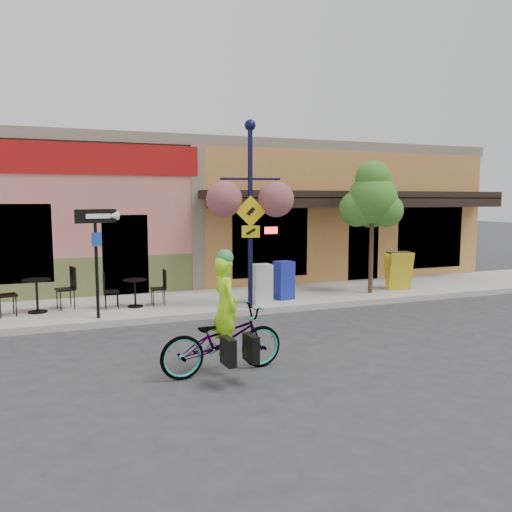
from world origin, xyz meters
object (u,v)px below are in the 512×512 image
(newspaper_box_blue, at_px, (284,280))
(street_tree, at_px, (372,227))
(newspaper_box_grey, at_px, (262,284))
(building, at_px, (198,212))
(one_way_sign, at_px, (97,264))
(bicycle, at_px, (223,340))
(lamp_post, at_px, (250,215))
(cyclist_rider, at_px, (225,323))

(newspaper_box_blue, height_order, street_tree, street_tree)
(newspaper_box_blue, relative_size, newspaper_box_grey, 1.01)
(building, xyz_separation_m, one_way_sign, (-3.86, -6.69, -0.92))
(building, xyz_separation_m, bicycle, (-2.19, -10.51, -1.72))
(lamp_post, distance_m, newspaper_box_grey, 1.80)
(building, bearing_deg, newspaper_box_blue, -83.05)
(cyclist_rider, bearing_deg, street_tree, -57.55)
(cyclist_rider, xyz_separation_m, one_way_sign, (-1.72, 3.82, 0.53))
(street_tree, bearing_deg, building, 118.21)
(building, xyz_separation_m, newspaper_box_blue, (0.75, -6.14, -1.61))
(cyclist_rider, height_order, one_way_sign, one_way_sign)
(one_way_sign, bearing_deg, building, 40.68)
(newspaper_box_grey, height_order, street_tree, street_tree)
(lamp_post, height_order, newspaper_box_blue, lamp_post)
(lamp_post, bearing_deg, street_tree, 23.40)
(newspaper_box_blue, bearing_deg, street_tree, -11.11)
(newspaper_box_blue, bearing_deg, lamp_post, -159.29)
(lamp_post, bearing_deg, cyclist_rider, -101.47)
(building, bearing_deg, cyclist_rider, -101.51)
(bicycle, xyz_separation_m, newspaper_box_blue, (2.94, 4.37, 0.11))
(building, bearing_deg, newspaper_box_grey, -89.87)
(building, distance_m, newspaper_box_blue, 6.39)
(lamp_post, distance_m, street_tree, 3.81)
(building, bearing_deg, one_way_sign, -120.00)
(bicycle, relative_size, newspaper_box_grey, 2.06)
(bicycle, xyz_separation_m, newspaper_box_grey, (2.21, 4.05, 0.11))
(bicycle, relative_size, cyclist_rider, 1.26)
(one_way_sign, bearing_deg, cyclist_rider, -85.09)
(lamp_post, height_order, one_way_sign, lamp_post)
(newspaper_box_blue, relative_size, street_tree, 0.27)
(bicycle, height_order, newspaper_box_grey, newspaper_box_grey)
(cyclist_rider, relative_size, one_way_sign, 0.67)
(newspaper_box_grey, distance_m, street_tree, 3.57)
(building, relative_size, lamp_post, 4.15)
(cyclist_rider, height_order, newspaper_box_blue, cyclist_rider)
(building, bearing_deg, lamp_post, -93.49)
(lamp_post, bearing_deg, bicycle, -102.11)
(bicycle, height_order, cyclist_rider, cyclist_rider)
(bicycle, relative_size, one_way_sign, 0.85)
(bicycle, bearing_deg, lamp_post, -31.65)
(bicycle, bearing_deg, street_tree, -57.80)
(bicycle, distance_m, newspaper_box_grey, 4.61)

